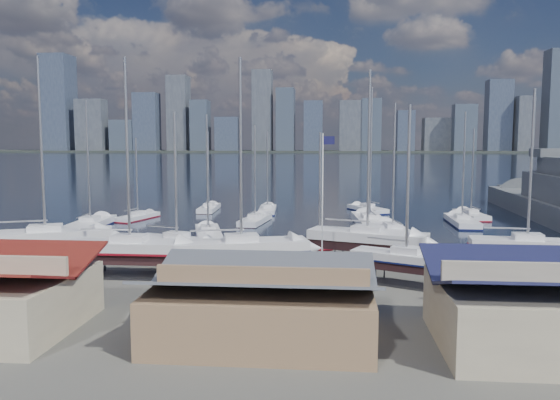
# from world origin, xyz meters

# --- Properties ---
(ground) EXTENTS (1400.00, 1400.00, 0.00)m
(ground) POSITION_xyz_m (0.00, -10.00, 0.00)
(ground) COLOR #605E59
(ground) RESTS_ON ground
(water) EXTENTS (1400.00, 600.00, 0.40)m
(water) POSITION_xyz_m (0.00, 300.00, -0.15)
(water) COLOR #172035
(water) RESTS_ON ground
(far_shore) EXTENTS (1400.00, 80.00, 2.20)m
(far_shore) POSITION_xyz_m (0.00, 560.00, 1.10)
(far_shore) COLOR #2D332D
(far_shore) RESTS_ON ground
(skyline) EXTENTS (639.14, 43.80, 107.69)m
(skyline) POSITION_xyz_m (-7.83, 553.76, 39.09)
(skyline) COLOR #475166
(skyline) RESTS_ON far_shore
(shed_grey) EXTENTS (12.60, 8.40, 4.17)m
(shed_grey) POSITION_xyz_m (0.00, -26.00, 2.15)
(shed_grey) COLOR #8C6B4C
(shed_grey) RESTS_ON ground
(sailboat_cradle_0) EXTENTS (11.85, 7.27, 18.36)m
(sailboat_cradle_0) POSITION_xyz_m (-21.75, -8.90, 2.19)
(sailboat_cradle_0) COLOR #2D2D33
(sailboat_cradle_0) RESTS_ON ground
(sailboat_cradle_1) EXTENTS (10.95, 3.11, 17.54)m
(sailboat_cradle_1) POSITION_xyz_m (-12.43, -12.87, 2.15)
(sailboat_cradle_1) COLOR #2D2D33
(sailboat_cradle_1) RESTS_ON ground
(sailboat_cradle_2) EXTENTS (8.48, 4.80, 13.55)m
(sailboat_cradle_2) POSITION_xyz_m (-9.74, -8.66, 1.95)
(sailboat_cradle_2) COLOR #2D2D33
(sailboat_cradle_2) RESTS_ON ground
(sailboat_cradle_3) EXTENTS (11.35, 5.90, 17.55)m
(sailboat_cradle_3) POSITION_xyz_m (-3.47, -11.81, 2.15)
(sailboat_cradle_3) COLOR #2D2D33
(sailboat_cradle_3) RESTS_ON ground
(sailboat_cradle_4) EXTENTS (11.01, 6.24, 17.24)m
(sailboat_cradle_4) POSITION_xyz_m (7.09, -6.00, 2.14)
(sailboat_cradle_4) COLOR #2D2D33
(sailboat_cradle_4) RESTS_ON ground
(sailboat_cradle_5) EXTENTS (8.51, 5.79, 13.67)m
(sailboat_cradle_5) POSITION_xyz_m (9.50, -13.76, 1.95)
(sailboat_cradle_5) COLOR #2D2D33
(sailboat_cradle_5) RESTS_ON ground
(sailboat_cradle_6) EXTENTS (9.65, 3.57, 15.30)m
(sailboat_cradle_6) POSITION_xyz_m (20.46, -7.72, 2.03)
(sailboat_cradle_6) COLOR #2D2D33
(sailboat_cradle_6) RESTS_ON ground
(sailboat_moored_0) EXTENTS (3.85, 11.45, 16.86)m
(sailboat_moored_0) POSITION_xyz_m (-26.63, 10.99, 0.31)
(sailboat_moored_0) COLOR black
(sailboat_moored_0) RESTS_ON water
(sailboat_moored_1) EXTENTS (4.29, 8.37, 12.05)m
(sailboat_moored_1) POSITION_xyz_m (-23.33, 19.08, 0.31)
(sailboat_moored_1) COLOR black
(sailboat_moored_1) RESTS_ON water
(sailboat_moored_2) EXTENTS (2.84, 8.84, 13.20)m
(sailboat_moored_2) POSITION_xyz_m (-15.48, 29.66, 0.32)
(sailboat_moored_2) COLOR black
(sailboat_moored_2) RESTS_ON water
(sailboat_moored_3) EXTENTS (5.30, 10.19, 14.68)m
(sailboat_moored_3) POSITION_xyz_m (-10.19, 5.69, 0.31)
(sailboat_moored_3) COLOR black
(sailboat_moored_3) RESTS_ON water
(sailboat_moored_4) EXTENTS (3.67, 9.38, 13.79)m
(sailboat_moored_4) POSITION_xyz_m (-6.31, 17.05, 0.32)
(sailboat_moored_4) COLOR black
(sailboat_moored_4) RESTS_ON water
(sailboat_moored_5) EXTENTS (3.08, 9.04, 13.29)m
(sailboat_moored_5) POSITION_xyz_m (-5.97, 28.64, 0.31)
(sailboat_moored_5) COLOR black
(sailboat_moored_5) RESTS_ON water
(sailboat_moored_6) EXTENTS (2.77, 8.48, 12.52)m
(sailboat_moored_6) POSITION_xyz_m (2.62, 3.14, 0.31)
(sailboat_moored_6) COLOR black
(sailboat_moored_6) RESTS_ON water
(sailboat_moored_7) EXTENTS (4.43, 12.67, 18.78)m
(sailboat_moored_7) POSITION_xyz_m (8.93, 16.36, 0.33)
(sailboat_moored_7) COLOR black
(sailboat_moored_7) RESTS_ON water
(sailboat_moored_8) EXTENTS (6.27, 9.06, 13.31)m
(sailboat_moored_8) POSITION_xyz_m (9.60, 31.10, 0.31)
(sailboat_moored_8) COLOR black
(sailboat_moored_8) RESTS_ON water
(sailboat_moored_9) EXTENTS (4.37, 11.01, 16.18)m
(sailboat_moored_9) POSITION_xyz_m (11.07, 9.18, 0.32)
(sailboat_moored_9) COLOR black
(sailboat_moored_9) RESTS_ON water
(sailboat_moored_10) EXTENTS (3.11, 10.46, 15.56)m
(sailboat_moored_10) POSITION_xyz_m (21.12, 18.15, 0.31)
(sailboat_moored_10) COLOR black
(sailboat_moored_10) RESTS_ON water
(sailboat_moored_11) EXTENTS (3.50, 9.21, 13.44)m
(sailboat_moored_11) POSITION_xyz_m (24.04, 25.15, 0.31)
(sailboat_moored_11) COLOR black
(sailboat_moored_11) RESTS_ON water
(car_a) EXTENTS (2.05, 4.32, 1.43)m
(car_a) POSITION_xyz_m (-14.93, -19.41, 0.71)
(car_a) COLOR gray
(car_a) RESTS_ON ground
(car_b) EXTENTS (4.81, 3.25, 1.50)m
(car_b) POSITION_xyz_m (-3.66, -19.43, 0.75)
(car_b) COLOR gray
(car_b) RESTS_ON ground
(car_c) EXTENTS (2.94, 5.10, 1.34)m
(car_c) POSITION_xyz_m (-0.51, -18.30, 0.67)
(car_c) COLOR gray
(car_c) RESTS_ON ground
(car_d) EXTENTS (2.95, 5.42, 1.49)m
(car_d) POSITION_xyz_m (12.22, -20.04, 0.74)
(car_d) COLOR gray
(car_d) RESTS_ON ground
(flagpole) EXTENTS (1.03, 0.12, 11.63)m
(flagpole) POSITION_xyz_m (3.14, -9.23, 6.67)
(flagpole) COLOR white
(flagpole) RESTS_ON ground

